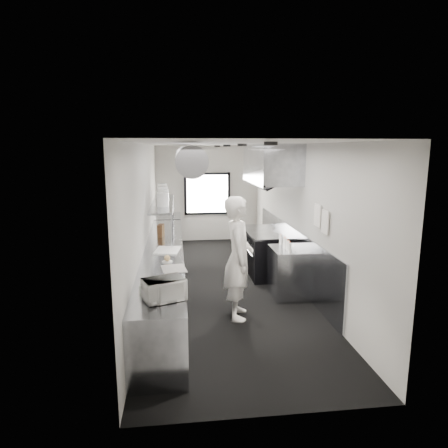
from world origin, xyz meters
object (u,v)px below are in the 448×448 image
object	(u,v)px
microwave	(164,289)
deli_tub_a	(145,289)
exhaust_hood	(271,164)
deli_tub_b	(146,283)
cutting_board	(167,250)
squeeze_bottle_d	(285,242)
squeeze_bottle_b	(288,245)
squeeze_bottle_c	(285,243)
prep_counter	(164,273)
plate_stack_b	(163,196)
far_work_table	(168,232)
plate_stack_d	(162,191)
squeeze_bottle_a	(290,248)
plate_stack_a	(163,199)
pass_shelf	(163,204)
bottle_station	(289,272)
knife_block	(161,230)
line_cook	(238,258)
range	(266,252)
squeeze_bottle_e	(281,240)
plate_stack_c	(163,194)

from	to	relation	value
microwave	deli_tub_a	size ratio (longest dim) A/B	2.99
exhaust_hood	deli_tub_a	xyz separation A→B (m)	(-2.42, -3.38, -1.44)
deli_tub_b	cutting_board	world-z (taller)	deli_tub_b
exhaust_hood	squeeze_bottle_d	world-z (taller)	exhaust_hood
squeeze_bottle_b	squeeze_bottle_c	distance (m)	0.12
prep_counter	exhaust_hood	bearing A→B (deg)	28.11
deli_tub_a	plate_stack_b	world-z (taller)	plate_stack_b
far_work_table	plate_stack_d	xyz separation A→B (m)	(-0.08, -1.39, 1.29)
deli_tub_b	plate_stack_d	bearing A→B (deg)	88.73
squeeze_bottle_a	squeeze_bottle_c	size ratio (longest dim) A/B	0.93
far_work_table	plate_stack_b	distance (m)	2.72
microwave	plate_stack_a	world-z (taller)	plate_stack_a
plate_stack_b	squeeze_bottle_b	xyz separation A→B (m)	(2.26, -1.60, -0.73)
deli_tub_a	plate_stack_a	bearing A→B (deg)	87.20
deli_tub_a	plate_stack_a	world-z (taller)	plate_stack_a
plate_stack_a	plate_stack_d	distance (m)	1.44
plate_stack_b	deli_tub_a	bearing A→B (deg)	-92.39
microwave	pass_shelf	bearing A→B (deg)	69.46
cutting_board	plate_stack_a	xyz separation A→B (m)	(-0.09, 0.95, 0.80)
prep_counter	pass_shelf	distance (m)	1.85
bottle_station	squeeze_bottle_a	size ratio (longest dim) A/B	4.99
far_work_table	deli_tub_b	world-z (taller)	deli_tub_b
pass_shelf	plate_stack_d	bearing A→B (deg)	92.58
microwave	squeeze_bottle_b	xyz separation A→B (m)	(2.15, 2.13, -0.05)
knife_block	squeeze_bottle_c	distance (m)	2.65
pass_shelf	line_cook	world-z (taller)	line_cook
deli_tub_a	squeeze_bottle_d	distance (m)	3.19
exhaust_hood	far_work_table	bearing A→B (deg)	131.94
range	squeeze_bottle_e	bearing A→B (deg)	-88.53
bottle_station	knife_block	distance (m)	2.79
prep_counter	knife_block	xyz separation A→B (m)	(-0.09, 1.12, 0.58)
microwave	squeeze_bottle_e	size ratio (longest dim) A/B	2.30
range	deli_tub_a	bearing A→B (deg)	-124.92
line_cook	plate_stack_c	world-z (taller)	line_cook
bottle_station	knife_block	xyz separation A→B (m)	(-2.39, 1.32, 0.58)
deli_tub_b	far_work_table	bearing A→B (deg)	88.26
deli_tub_b	squeeze_bottle_a	size ratio (longest dim) A/B	0.77
squeeze_bottle_a	squeeze_bottle_d	xyz separation A→B (m)	(0.02, 0.41, 0.00)
pass_shelf	squeeze_bottle_a	xyz separation A→B (m)	(2.26, -1.99, -0.54)
range	deli_tub_b	bearing A→B (deg)	-126.79
cutting_board	plate_stack_a	size ratio (longest dim) A/B	1.97
knife_block	squeeze_bottle_c	xyz separation A→B (m)	(2.31, -1.30, -0.03)
exhaust_hood	pass_shelf	world-z (taller)	exhaust_hood
squeeze_bottle_e	squeeze_bottle_c	bearing A→B (deg)	-89.17
plate_stack_b	squeeze_bottle_d	distance (m)	2.74
line_cook	exhaust_hood	bearing A→B (deg)	-17.95
bottle_station	line_cook	world-z (taller)	line_cook
deli_tub_a	plate_stack_a	distance (m)	3.14
pass_shelf	squeeze_bottle_c	distance (m)	2.87
bottle_station	deli_tub_b	xyz separation A→B (m)	(-2.47, -1.76, 0.50)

